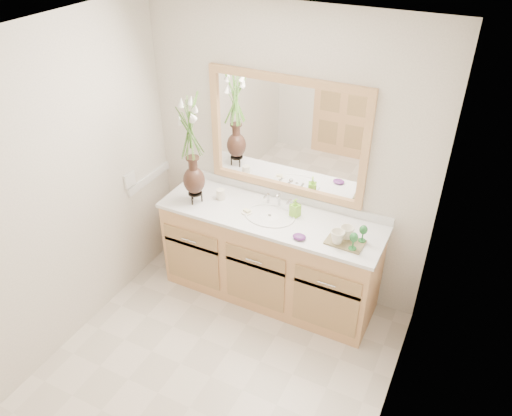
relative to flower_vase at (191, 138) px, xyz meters
The scene contains 20 objects.
floor 1.80m from the flower_vase, 54.92° to the right, with size 2.60×2.60×0.00m, color beige.
ceiling 1.49m from the flower_vase, 54.92° to the right, with size 2.40×2.60×0.02m, color white.
wall_back 0.78m from the flower_vase, 30.84° to the left, with size 2.40×0.02×2.40m, color silver.
wall_left 1.09m from the flower_vase, 121.30° to the right, with size 0.02×2.60×2.40m, color silver.
wall_right 2.07m from the flower_vase, 26.42° to the right, with size 0.02×2.60×2.40m, color silver.
vanity 1.20m from the flower_vase, ahead, with size 1.80×0.55×0.80m.
counter 0.88m from the flower_vase, ahead, with size 1.84×0.57×0.03m, color white.
sink 0.91m from the flower_vase, ahead, with size 0.38×0.34×0.23m.
mirror 0.74m from the flower_vase, 29.38° to the left, with size 1.32×0.04×0.97m.
switch_plate 0.71m from the flower_vase, 164.46° to the right, with size 0.02×0.12×0.12m, color white.
flower_vase is the anchor object (origin of this frame).
tumbler 0.58m from the flower_vase, 38.39° to the left, with size 0.07×0.07×0.09m, color white.
soap_dish 0.73m from the flower_vase, ahead, with size 0.09×0.09×0.03m.
soap_bottle 0.98m from the flower_vase, 12.05° to the left, with size 0.06×0.06×0.14m, color #7DC62E.
purple_dish 1.13m from the flower_vase, ahead, with size 0.10×0.08×0.04m, color #582268.
tray 1.41m from the flower_vase, ahead, with size 0.28×0.18×0.01m, color brown.
mug_left 1.34m from the flower_vase, ahead, with size 0.11×0.10×0.11m, color white.
mug_right 1.39m from the flower_vase, ahead, with size 0.10×0.10×0.10m, color white.
goblet_front 1.45m from the flower_vase, ahead, with size 0.06×0.06×0.14m.
goblet_back 1.48m from the flower_vase, ahead, with size 0.06×0.06×0.14m.
Camera 1 is at (1.37, -2.00, 3.06)m, focal length 35.00 mm.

